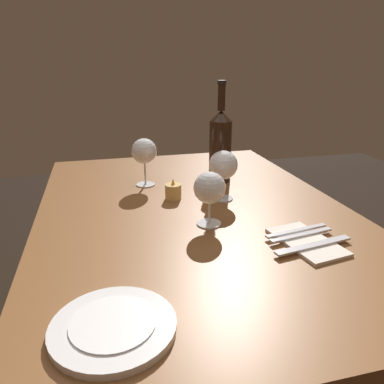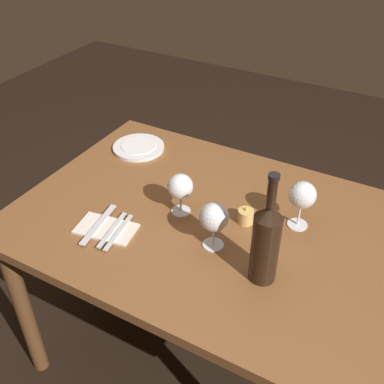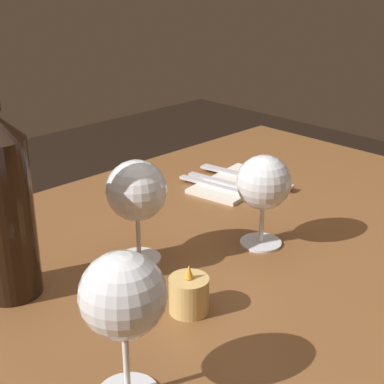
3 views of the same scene
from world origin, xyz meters
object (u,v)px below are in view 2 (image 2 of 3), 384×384
(wine_glass_left, at_px, (302,196))
(folded_napkin, at_px, (106,229))
(wine_glass_right, at_px, (180,187))
(fork_outer, at_px, (119,232))
(wine_glass_centre, at_px, (214,218))
(wine_bottle, at_px, (266,242))
(votive_candle, at_px, (246,217))
(table_knife, at_px, (98,224))
(dinner_plate, at_px, (139,147))
(fork_inner, at_px, (112,230))

(wine_glass_left, relative_size, folded_napkin, 0.81)
(wine_glass_right, height_order, folded_napkin, wine_glass_right)
(wine_glass_left, height_order, fork_outer, wine_glass_left)
(wine_glass_centre, distance_m, wine_bottle, 0.19)
(votive_candle, xyz_separation_m, table_knife, (0.41, 0.25, -0.01))
(wine_glass_right, relative_size, fork_outer, 0.82)
(votive_candle, relative_size, dinner_plate, 0.32)
(wine_glass_centre, distance_m, dinner_plate, 0.65)
(dinner_plate, xyz_separation_m, fork_inner, (-0.22, 0.47, 0.00))
(wine_glass_left, bearing_deg, wine_glass_centre, 48.06)
(wine_glass_right, height_order, wine_bottle, wine_bottle)
(wine_glass_centre, relative_size, dinner_plate, 0.75)
(folded_napkin, xyz_separation_m, table_knife, (0.03, 0.00, 0.01))
(table_knife, bearing_deg, wine_glass_left, -150.19)
(dinner_plate, bearing_deg, wine_glass_left, 168.44)
(wine_bottle, xyz_separation_m, votive_candle, (0.14, -0.20, -0.11))
(votive_candle, bearing_deg, table_knife, 31.96)
(dinner_plate, bearing_deg, folded_napkin, 112.59)
(wine_glass_centre, distance_m, table_knife, 0.39)
(wine_glass_left, relative_size, table_knife, 0.79)
(wine_glass_right, height_order, table_knife, wine_glass_right)
(wine_glass_right, bearing_deg, wine_glass_centre, 150.85)
(wine_glass_right, distance_m, wine_glass_centre, 0.20)
(folded_napkin, relative_size, fork_outer, 1.14)
(votive_candle, xyz_separation_m, fork_outer, (0.33, 0.25, -0.01))
(dinner_plate, bearing_deg, wine_bottle, 149.60)
(folded_napkin, bearing_deg, wine_glass_centre, -162.94)
(votive_candle, height_order, fork_inner, votive_candle)
(wine_bottle, bearing_deg, wine_glass_left, -93.42)
(wine_glass_right, relative_size, folded_napkin, 0.72)
(fork_inner, distance_m, table_knife, 0.05)
(dinner_plate, bearing_deg, fork_inner, 115.14)
(fork_inner, bearing_deg, wine_glass_left, -147.57)
(wine_glass_centre, relative_size, table_knife, 0.75)
(wine_glass_left, bearing_deg, wine_glass_right, 18.53)
(folded_napkin, relative_size, fork_inner, 1.14)
(votive_candle, bearing_deg, dinner_plate, -20.78)
(wine_glass_right, xyz_separation_m, fork_outer, (0.11, 0.20, -0.09))
(wine_bottle, distance_m, votive_candle, 0.27)
(wine_glass_right, xyz_separation_m, fork_inner, (0.14, 0.20, -0.09))
(fork_inner, bearing_deg, table_knife, 0.00)
(fork_inner, bearing_deg, votive_candle, -144.17)
(dinner_plate, height_order, fork_outer, dinner_plate)
(wine_glass_centre, relative_size, votive_candle, 2.35)
(wine_glass_left, relative_size, fork_outer, 0.92)
(wine_bottle, relative_size, folded_napkin, 1.72)
(table_knife, bearing_deg, folded_napkin, -180.00)
(votive_candle, xyz_separation_m, dinner_plate, (0.57, -0.22, -0.02))
(fork_outer, bearing_deg, wine_bottle, -173.47)
(wine_glass_left, bearing_deg, votive_candle, 23.73)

